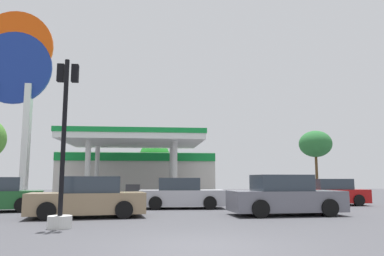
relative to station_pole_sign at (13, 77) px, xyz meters
name	(u,v)px	position (x,y,z in m)	size (l,w,h in m)	color
ground_plane	(200,246)	(10.18, -16.11, -7.99)	(90.00, 90.00, 0.00)	#47474C
gas_station	(137,172)	(7.80, 6.50, -5.97)	(12.11, 13.91, 4.41)	beige
station_pole_sign	(13,77)	(0.00, 0.00, 0.00)	(4.80, 0.56, 12.47)	white
car_1	(181,195)	(10.54, -5.62, -7.30)	(4.25, 2.01, 1.51)	black
car_2	(329,193)	(18.94, -4.23, -7.33)	(4.11, 1.93, 1.46)	black
car_3	(285,197)	(14.48, -9.51, -7.25)	(4.64, 2.29, 1.62)	black
car_4	(88,199)	(6.66, -9.58, -7.28)	(4.54, 2.44, 1.55)	black
traffic_signal_0	(63,168)	(6.40, -12.74, -6.21)	(0.71, 0.71, 5.17)	silver
tree_1	(155,155)	(9.19, 11.81, -4.27)	(2.86, 2.86, 5.04)	brown
tree_2	(315,144)	(25.45, 11.68, -3.03)	(3.28, 3.28, 6.32)	brown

